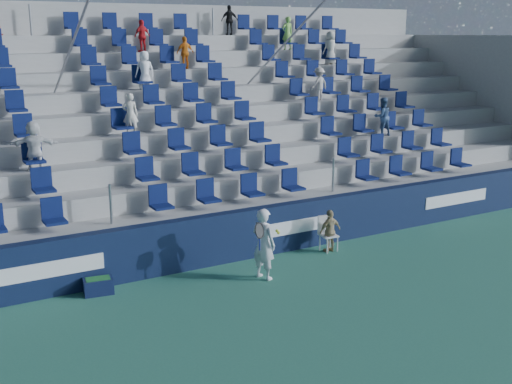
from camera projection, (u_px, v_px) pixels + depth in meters
ground at (317, 305)px, 12.79m from camera, size 70.00×70.00×0.00m
sponsor_wall at (242, 235)px, 15.30m from camera, size 24.00×0.32×1.20m
grandstand at (160, 141)px, 19.21m from camera, size 24.00×8.17×6.63m
tennis_player at (264, 244)px, 14.00m from camera, size 0.69×0.68×1.60m
line_judge_chair at (327, 231)px, 15.92m from camera, size 0.43×0.44×0.88m
line_judge at (330, 231)px, 15.80m from camera, size 0.64×0.30×1.07m
ball_bin at (98, 285)px, 13.32m from camera, size 0.65×0.48×0.34m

